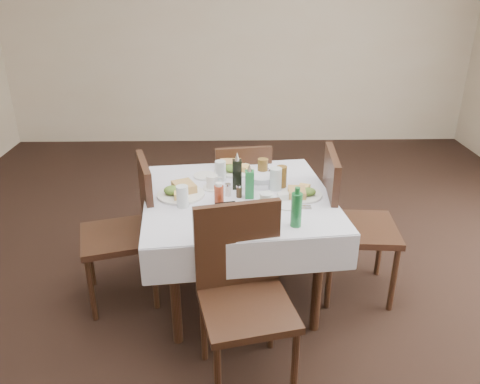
{
  "coord_description": "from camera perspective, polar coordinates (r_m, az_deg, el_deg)",
  "views": [
    {
      "loc": [
        -0.13,
        -2.67,
        2.01
      ],
      "look_at": [
        -0.07,
        0.01,
        0.8
      ],
      "focal_mm": 35.0,
      "sensor_mm": 36.0,
      "label": 1
    }
  ],
  "objects": [
    {
      "name": "meal_east",
      "position": [
        2.99,
        7.49,
        -0.09
      ],
      "size": [
        0.26,
        0.26,
        0.06
      ],
      "color": "white",
      "rests_on": "dining_table"
    },
    {
      "name": "salt_shaker",
      "position": [
        2.96,
        -1.47,
        0.28
      ],
      "size": [
        0.04,
        0.04,
        0.08
      ],
      "color": "white",
      "rests_on": "dining_table"
    },
    {
      "name": "side_plate_a",
      "position": [
        3.28,
        -4.28,
        1.98
      ],
      "size": [
        0.16,
        0.16,
        0.01
      ],
      "color": "white",
      "rests_on": "dining_table"
    },
    {
      "name": "water_e",
      "position": [
        3.05,
        4.37,
        1.61
      ],
      "size": [
        0.08,
        0.08,
        0.15
      ],
      "color": "silver",
      "rests_on": "dining_table"
    },
    {
      "name": "ketchup_bottle",
      "position": [
        2.87,
        -2.59,
        -0.14
      ],
      "size": [
        0.06,
        0.06,
        0.13
      ],
      "color": "maroon",
      "rests_on": "dining_table"
    },
    {
      "name": "ground_plane",
      "position": [
        3.34,
        1.2,
        -12.61
      ],
      "size": [
        7.0,
        7.0,
        0.0
      ],
      "primitive_type": "plane",
      "color": "black"
    },
    {
      "name": "chair_west",
      "position": [
        3.16,
        -13.16,
        -3.69
      ],
      "size": [
        0.57,
        0.57,
        0.98
      ],
      "color": "black",
      "rests_on": "ground"
    },
    {
      "name": "pepper_shaker",
      "position": [
        2.94,
        -0.12,
        0.12
      ],
      "size": [
        0.04,
        0.04,
        0.08
      ],
      "color": "#3E2D1A",
      "rests_on": "dining_table"
    },
    {
      "name": "chair_north",
      "position": [
        3.68,
        0.18,
        0.33
      ],
      "size": [
        0.48,
        0.48,
        0.89
      ],
      "color": "black",
      "rests_on": "ground"
    },
    {
      "name": "meal_north",
      "position": [
        3.36,
        -0.81,
        2.99
      ],
      "size": [
        0.29,
        0.29,
        0.06
      ],
      "color": "white",
      "rests_on": "dining_table"
    },
    {
      "name": "cutlery_n",
      "position": [
        3.33,
        3.15,
        2.37
      ],
      "size": [
        0.11,
        0.17,
        0.01
      ],
      "color": "silver",
      "rests_on": "dining_table"
    },
    {
      "name": "sunglasses",
      "position": [
        2.82,
        -1.78,
        -1.63
      ],
      "size": [
        0.13,
        0.07,
        0.03
      ],
      "color": "black",
      "rests_on": "dining_table"
    },
    {
      "name": "water_n",
      "position": [
        3.19,
        -2.39,
        2.61
      ],
      "size": [
        0.07,
        0.07,
        0.14
      ],
      "color": "silver",
      "rests_on": "dining_table"
    },
    {
      "name": "sugar_caddy",
      "position": [
        2.92,
        5.54,
        -0.56
      ],
      "size": [
        0.1,
        0.07,
        0.05
      ],
      "color": "white",
      "rests_on": "dining_table"
    },
    {
      "name": "room_shell",
      "position": [
        2.69,
        1.53,
        17.94
      ],
      "size": [
        6.04,
        7.04,
        2.8
      ],
      "color": "beige",
      "rests_on": "ground"
    },
    {
      "name": "cutlery_s",
      "position": [
        2.61,
        -2.25,
        -4.17
      ],
      "size": [
        0.08,
        0.2,
        0.01
      ],
      "color": "silver",
      "rests_on": "dining_table"
    },
    {
      "name": "coffee_mug",
      "position": [
        3.07,
        -3.36,
        1.15
      ],
      "size": [
        0.14,
        0.13,
        0.09
      ],
      "color": "white",
      "rests_on": "dining_table"
    },
    {
      "name": "oil_cruet_green",
      "position": [
        2.91,
        1.16,
        1.1
      ],
      "size": [
        0.05,
        0.05,
        0.23
      ],
      "color": "#1D7037",
      "rests_on": "dining_table"
    },
    {
      "name": "cutlery_e",
      "position": [
        2.83,
        6.76,
        -1.89
      ],
      "size": [
        0.19,
        0.05,
        0.01
      ],
      "color": "silver",
      "rests_on": "dining_table"
    },
    {
      "name": "chair_east",
      "position": [
        3.19,
        12.8,
        -2.92
      ],
      "size": [
        0.52,
        0.52,
        1.02
      ],
      "color": "black",
      "rests_on": "ground"
    },
    {
      "name": "meal_west",
      "position": [
        3.0,
        -7.29,
        0.08
      ],
      "size": [
        0.3,
        0.3,
        0.07
      ],
      "color": "white",
      "rests_on": "dining_table"
    },
    {
      "name": "dining_table",
      "position": [
        3.03,
        -0.21,
        -1.92
      ],
      "size": [
        1.31,
        1.31,
        0.76
      ],
      "color": "black",
      "rests_on": "ground"
    },
    {
      "name": "iced_tea_a",
      "position": [
        3.21,
        2.78,
        2.81
      ],
      "size": [
        0.07,
        0.07,
        0.15
      ],
      "color": "brown",
      "rests_on": "dining_table"
    },
    {
      "name": "bread_basket",
      "position": [
        3.13,
        2.65,
        1.45
      ],
      "size": [
        0.2,
        0.2,
        0.07
      ],
      "color": "silver",
      "rests_on": "dining_table"
    },
    {
      "name": "oil_cruet_dark",
      "position": [
        3.04,
        -0.36,
        2.33
      ],
      "size": [
        0.06,
        0.06,
        0.25
      ],
      "color": "black",
      "rests_on": "dining_table"
    },
    {
      "name": "cutlery_w",
      "position": [
        3.11,
        -7.41,
        0.55
      ],
      "size": [
        0.16,
        0.05,
        0.01
      ],
      "color": "silver",
      "rests_on": "dining_table"
    },
    {
      "name": "water_s",
      "position": [
        2.7,
        3.21,
        -1.56
      ],
      "size": [
        0.08,
        0.08,
        0.15
      ],
      "color": "silver",
      "rests_on": "dining_table"
    },
    {
      "name": "green_bottle",
      "position": [
        2.59,
        6.9,
        -2.09
      ],
      "size": [
        0.06,
        0.06,
        0.23
      ],
      "color": "#1D7037",
      "rests_on": "dining_table"
    },
    {
      "name": "meal_south",
      "position": [
        2.61,
        0.05,
        -3.75
      ],
      "size": [
        0.25,
        0.25,
        0.05
      ],
      "color": "white",
      "rests_on": "dining_table"
    },
    {
      "name": "chair_south",
      "position": [
        2.5,
        0.33,
        -11.21
      ],
      "size": [
        0.55,
        0.55,
        0.98
      ],
      "color": "black",
      "rests_on": "ground"
    },
    {
      "name": "side_plate_b",
      "position": [
        2.85,
        5.8,
        -1.64
      ],
      "size": [
        0.14,
        0.14,
        0.01
      ],
      "color": "white",
      "rests_on": "dining_table"
    },
    {
      "name": "iced_tea_b",
      "position": [
        3.09,
        5.08,
        1.89
      ],
      "size": [
        0.07,
        0.07,
        0.14
      ],
      "color": "brown",
      "rests_on": "dining_table"
    },
    {
      "name": "water_w",
      "position": [
        2.83,
        -7.03,
        -0.54
      ],
      "size": [
        0.07,
        0.07,
        0.13
      ],
      "color": "silver",
      "rests_on": "dining_table"
    }
  ]
}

